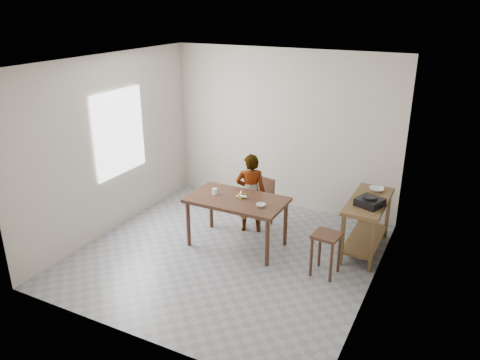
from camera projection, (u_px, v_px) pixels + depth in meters
The scene contains 17 objects.
floor at pixel (227, 255), 6.72m from camera, with size 4.00×4.00×0.04m, color gray.
ceiling at pixel (225, 60), 5.73m from camera, with size 4.00×4.00×0.04m, color white.
wall_back at pixel (283, 130), 7.91m from camera, with size 4.00×0.04×2.70m, color beige.
wall_front at pixel (128, 227), 4.55m from camera, with size 4.00×0.04×2.70m, color beige.
wall_left at pixel (109, 145), 7.08m from camera, with size 0.04×4.00×2.70m, color beige.
wall_right at pixel (381, 192), 5.37m from camera, with size 0.04×4.00×2.70m, color beige.
window_pane at pixel (120, 133), 7.17m from camera, with size 0.02×1.10×1.30m, color white.
dining_table at pixel (237, 222), 6.83m from camera, with size 1.40×0.80×0.75m, color #41271A, non-canonical shape.
prep_counter at pixel (366, 225), 6.68m from camera, with size 0.50×1.20×0.80m, color brown, non-canonical shape.
child at pixel (251, 193), 7.18m from camera, with size 0.46×0.30×1.27m, color white.
dining_chair at pixel (258, 203), 7.43m from camera, with size 0.38×0.38×0.78m, color #41271A, non-canonical shape.
stool at pixel (325, 254), 6.13m from camera, with size 0.33×0.33×0.59m, color #41271A, non-canonical shape.
glass_tumbler at pixel (215, 191), 6.83m from camera, with size 0.07×0.07×0.09m, color white.
small_bowl at pixel (261, 205), 6.42m from camera, with size 0.13×0.13×0.04m, color silver.
banana at pixel (242, 196), 6.70m from camera, with size 0.18×0.12×0.06m, color #F9E245, non-canonical shape.
serving_bowl at pixel (377, 189), 6.81m from camera, with size 0.21×0.21×0.05m, color silver.
gas_burner at pixel (370, 202), 6.32m from camera, with size 0.32×0.32×0.11m, color black.
Camera 1 is at (2.82, -5.16, 3.42)m, focal length 35.00 mm.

